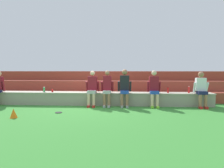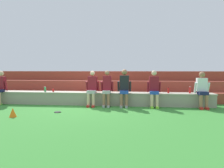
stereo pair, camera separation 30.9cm
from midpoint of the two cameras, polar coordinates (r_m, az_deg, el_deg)
The scene contains 14 objects.
ground_plane at distance 8.05m, azimuth -7.39°, elevation -6.34°, with size 80.00×80.00×0.00m, color #388433.
stone_seating_wall at distance 8.27m, azimuth -7.04°, elevation -4.08°, with size 9.84×0.59×0.53m.
brick_bleachers at distance 10.10m, azimuth -5.05°, elevation -1.10°, with size 13.68×2.15×1.38m.
person_left_of_center at distance 7.93m, azimuth -6.88°, elevation -0.98°, with size 0.55×0.60×1.42m.
person_center at distance 7.83m, azimuth -2.55°, elevation -1.03°, with size 0.51×0.55×1.43m.
person_right_of_center at distance 7.79m, azimuth 2.54°, elevation -0.71°, with size 0.55×0.55×1.48m.
person_far_right at distance 7.85m, azimuth 11.04°, elevation -0.98°, with size 0.54×0.56×1.43m.
person_rightmost_edge at distance 8.25m, azimuth 23.54°, elevation -1.12°, with size 0.55×0.55×1.39m.
water_bottle_near_left at distance 8.21m, azimuth 14.93°, elevation -1.69°, with size 0.08×0.08×0.24m.
water_bottle_mid_left at distance 8.77m, azimuth -20.08°, elevation -1.53°, with size 0.08×0.08×0.21m.
water_bottle_near_right at distance 8.43m, azimuth 20.47°, elevation -1.58°, with size 0.08×0.08×0.27m.
plastic_cup_left_end at distance 8.64m, azimuth -17.93°, elevation -1.81°, with size 0.08×0.08×0.13m, color red.
frisbee at distance 7.03m, azimuth -16.49°, elevation -7.95°, with size 0.23×0.23×0.02m, color black.
sports_cone at distance 6.80m, azimuth -27.86°, elevation -7.53°, with size 0.22×0.22×0.28m, color orange.
Camera 1 is at (1.38, -7.78, 1.47)m, focal length 31.49 mm.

